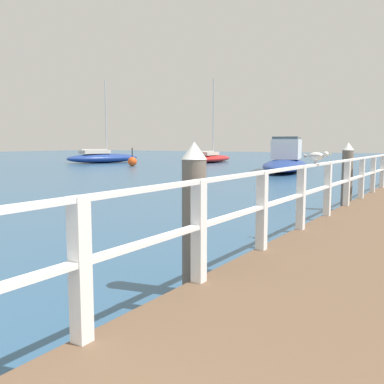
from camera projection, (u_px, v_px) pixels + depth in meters
The scene contains 8 objects.
pier_railing at pixel (373, 170), 12.20m from camera, with size 0.12×25.29×1.04m.
dock_piling_near at pixel (194, 219), 4.94m from camera, with size 0.29×0.29×1.78m.
dock_piling_far at pixel (347, 176), 11.19m from camera, with size 0.29×0.29×1.78m.
seagull_foreground at pixel (317, 156), 7.50m from camera, with size 0.48×0.19×0.21m.
boat_0 at pixel (211, 158), 39.12m from camera, with size 2.37×6.55×7.49m.
boat_1 at pixel (286, 160), 26.84m from camera, with size 4.53×8.66×2.15m.
boat_3 at pixel (103, 158), 38.27m from camera, with size 4.44×7.20×7.19m.
channel_buoy at pixel (132, 161), 32.97m from camera, with size 0.70×0.70×1.40m.
Camera 1 is at (0.91, 0.34, 1.76)m, focal length 40.27 mm.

